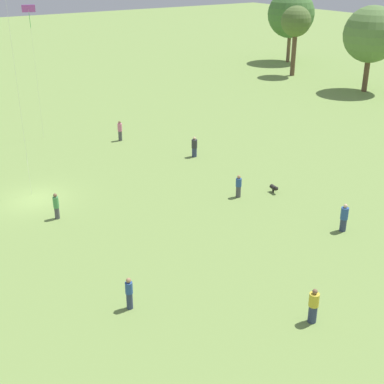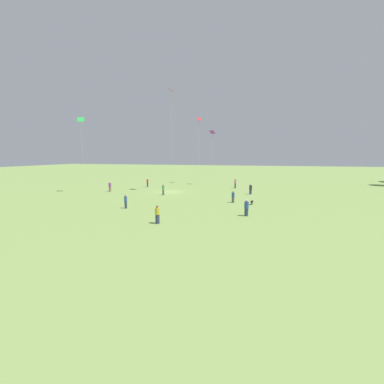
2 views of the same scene
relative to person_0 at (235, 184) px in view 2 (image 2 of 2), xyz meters
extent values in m
plane|color=#7A994C|center=(8.09, -10.63, -0.91)|extent=(240.00, 240.00, 0.00)
cylinder|color=#4C4C51|center=(0.00, 0.00, -0.47)|extent=(0.43, 0.43, 0.88)
cylinder|color=pink|center=(0.00, 0.00, 0.32)|extent=(0.51, 0.51, 0.70)
sphere|color=brown|center=(0.00, 0.00, 0.79)|extent=(0.24, 0.24, 0.24)
cylinder|color=#333D5B|center=(22.71, -11.05, -0.48)|extent=(0.32, 0.32, 0.85)
cylinder|color=#2D5193|center=(22.71, -11.05, 0.23)|extent=(0.38, 0.38, 0.58)
sphere|color=#A87A56|center=(22.71, -11.05, 0.64)|extent=(0.24, 0.24, 0.24)
cylinder|color=#847056|center=(10.59, -20.89, -0.45)|extent=(0.56, 0.56, 0.91)
cylinder|color=purple|center=(10.59, -20.89, 0.32)|extent=(0.65, 0.65, 0.63)
sphere|color=beige|center=(10.59, -20.89, 0.75)|extent=(0.24, 0.24, 0.24)
cylinder|color=#4C4C51|center=(15.57, 1.15, -0.51)|extent=(0.47, 0.47, 0.80)
cylinder|color=#2D5193|center=(15.57, 1.15, 0.18)|extent=(0.56, 0.56, 0.57)
sphere|color=#A87A56|center=(15.57, 1.15, 0.58)|extent=(0.24, 0.24, 0.24)
cylinder|color=#333D5B|center=(28.24, -4.65, -0.47)|extent=(0.48, 0.48, 0.87)
cylinder|color=gold|center=(28.24, -4.65, 0.28)|extent=(0.57, 0.57, 0.64)
sphere|color=brown|center=(28.24, -4.65, 0.72)|extent=(0.24, 0.24, 0.24)
cylinder|color=#4C4C51|center=(11.76, -10.43, -0.53)|extent=(0.43, 0.43, 0.76)
cylinder|color=#4C9956|center=(11.76, -10.43, 0.22)|extent=(0.50, 0.50, 0.73)
sphere|color=brown|center=(11.76, -10.43, 0.71)|extent=(0.24, 0.24, 0.24)
cylinder|color=#333D5B|center=(23.00, 3.30, -0.51)|extent=(0.55, 0.55, 0.80)
cylinder|color=#2D5193|center=(23.00, 3.30, 0.26)|extent=(0.65, 0.65, 0.74)
sphere|color=beige|center=(23.00, 3.30, 0.75)|extent=(0.24, 0.24, 0.24)
cylinder|color=#333D5B|center=(7.20, 3.17, -0.53)|extent=(0.56, 0.56, 0.76)
cylinder|color=#333338|center=(7.20, 3.17, 0.21)|extent=(0.66, 0.66, 0.71)
sphere|color=beige|center=(7.20, 3.17, 0.69)|extent=(0.24, 0.24, 0.24)
cylinder|color=#333D5B|center=(2.64, -17.35, -0.51)|extent=(0.41, 0.41, 0.80)
cylinder|color=#B72D2D|center=(2.64, -17.35, 0.27)|extent=(0.48, 0.48, 0.74)
sphere|color=beige|center=(2.64, -17.35, 0.76)|extent=(0.24, 0.24, 0.24)
cube|color=purple|center=(-4.60, -5.49, 10.34)|extent=(1.18, 1.31, 0.67)
cylinder|color=green|center=(-4.60, -5.49, 9.40)|extent=(0.04, 0.04, 1.22)
cylinder|color=silver|center=(-4.60, -5.49, 4.72)|extent=(0.01, 0.01, 11.25)
cube|color=red|center=(7.14, -10.56, 16.48)|extent=(1.17, 1.01, 0.63)
cylinder|color=orange|center=(7.14, -10.56, 15.31)|extent=(0.04, 0.04, 1.67)
cylinder|color=silver|center=(7.14, -10.56, 7.79)|extent=(0.01, 0.01, 17.39)
cube|color=green|center=(12.45, -24.62, 11.39)|extent=(1.17, 1.30, 0.82)
cylinder|color=yellow|center=(12.45, -24.62, 10.48)|extent=(0.04, 0.04, 1.17)
cylinder|color=silver|center=(12.45, -24.62, 5.24)|extent=(0.01, 0.01, 12.29)
cube|color=red|center=(-6.69, -8.90, 13.40)|extent=(1.39, 1.36, 0.68)
cylinder|color=black|center=(-6.69, -8.90, 12.50)|extent=(0.04, 0.04, 1.17)
cylinder|color=silver|center=(-6.69, -8.90, 6.25)|extent=(0.01, 0.01, 14.31)
cylinder|color=black|center=(16.33, 3.68, -0.53)|extent=(0.56, 0.38, 0.31)
sphere|color=black|center=(16.68, 3.63, -0.49)|extent=(0.28, 0.28, 0.28)
cylinder|color=black|center=(16.33, 3.68, -0.80)|extent=(0.14, 0.14, 0.22)
camera|label=1|loc=(41.67, -20.28, 14.39)|focal=50.00mm
camera|label=2|loc=(50.19, 4.51, 5.50)|focal=24.00mm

